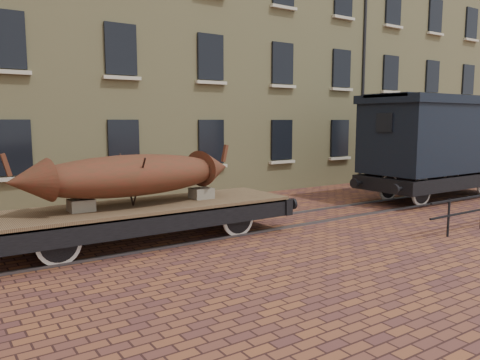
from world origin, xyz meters
TOP-DOWN VIEW (x-y plane):
  - ground at (0.00, 0.00)m, footprint 90.00×90.00m
  - warehouse_cream at (3.00, 9.99)m, footprint 40.00×10.19m
  - rail_track at (0.00, 0.00)m, footprint 30.00×1.52m
  - flatcar_wagon at (-3.80, 0.00)m, footprint 8.28×2.24m
  - iron_boat at (-4.12, -0.00)m, footprint 5.68×1.88m
  - goods_van at (8.34, 0.00)m, footprint 7.63×2.78m

SIDE VIEW (x-z plane):
  - ground at x=0.00m, z-range 0.00..0.00m
  - rail_track at x=0.00m, z-range 0.00..0.06m
  - flatcar_wagon at x=-3.80m, z-range 0.15..1.40m
  - iron_boat at x=-4.12m, z-range 1.02..2.42m
  - goods_van at x=8.34m, z-range 0.50..4.45m
  - warehouse_cream at x=3.00m, z-range 0.00..14.00m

